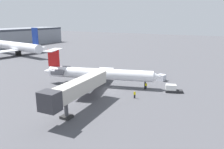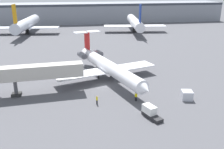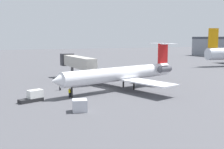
% 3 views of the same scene
% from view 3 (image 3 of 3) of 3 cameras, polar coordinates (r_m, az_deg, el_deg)
% --- Properties ---
extents(ground_plane, '(400.00, 400.00, 0.10)m').
position_cam_3_polar(ground_plane, '(56.77, -1.65, -3.13)').
color(ground_plane, '#4C4C51').
extents(regional_jet, '(24.08, 30.86, 9.15)m').
position_cam_3_polar(regional_jet, '(56.78, 2.58, 0.27)').
color(regional_jet, white).
rests_on(regional_jet, ground_plane).
extents(jet_bridge, '(18.49, 4.12, 6.19)m').
position_cam_3_polar(jet_bridge, '(69.59, -7.40, 2.58)').
color(jet_bridge, '#B7B2A8').
rests_on(jet_bridge, ground_plane).
extents(ground_crew_marshaller, '(0.46, 0.47, 1.69)m').
position_cam_3_polar(ground_crew_marshaller, '(49.71, -8.62, -3.69)').
color(ground_crew_marshaller, black).
rests_on(ground_crew_marshaller, ground_plane).
extents(ground_crew_loader, '(0.27, 0.41, 1.69)m').
position_cam_3_polar(ground_crew_loader, '(56.71, -10.57, -2.33)').
color(ground_crew_loader, black).
rests_on(ground_crew_loader, ground_plane).
extents(baggage_tug_lead, '(2.69, 4.24, 1.90)m').
position_cam_3_polar(baggage_tug_lead, '(47.86, -15.77, -4.35)').
color(baggage_tug_lead, '#262628').
rests_on(baggage_tug_lead, ground_plane).
extents(cargo_container_uld, '(2.36, 2.42, 1.72)m').
position_cam_3_polar(cargo_container_uld, '(40.39, -6.60, -6.27)').
color(cargo_container_uld, silver).
rests_on(cargo_container_uld, ground_plane).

